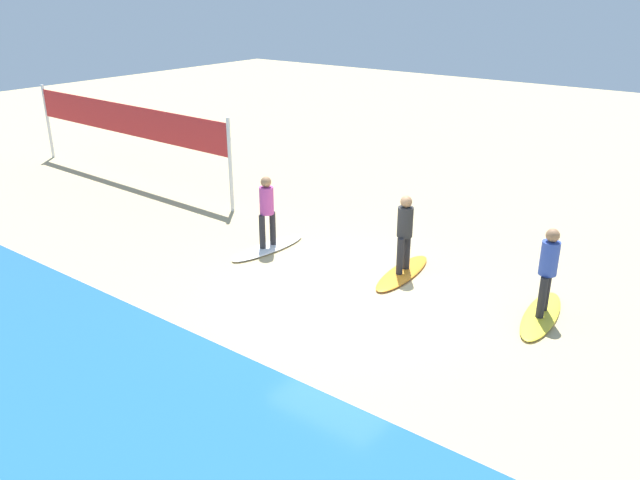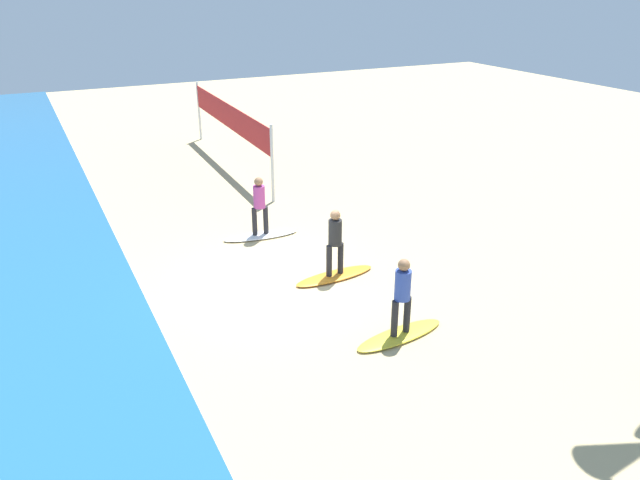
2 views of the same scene
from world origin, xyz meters
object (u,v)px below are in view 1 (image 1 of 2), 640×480
(surfboard_orange, at_px, (402,273))
(volleyball_net, at_px, (125,123))
(surfer_yellow, at_px, (548,266))
(surfer_orange, at_px, (405,228))
(surfer_white, at_px, (267,207))
(surfboard_white, at_px, (268,248))
(surfboard_yellow, at_px, (541,315))

(surfboard_orange, bearing_deg, volleyball_net, -99.10)
(surfer_yellow, height_order, surfer_orange, same)
(surfer_yellow, bearing_deg, surfer_white, 5.92)
(surfer_yellow, distance_m, surfer_white, 6.10)
(surfer_yellow, xyz_separation_m, surfboard_white, (6.07, 0.63, -0.99))
(volleyball_net, bearing_deg, surfer_orange, 175.16)
(surfboard_yellow, bearing_deg, surfer_orange, -98.13)
(surfboard_yellow, xyz_separation_m, surfer_orange, (2.93, -0.06, 0.99))
(volleyball_net, bearing_deg, surfer_white, 167.62)
(surfer_orange, bearing_deg, surfboard_orange, -90.00)
(surfboard_yellow, height_order, volleyball_net, volleyball_net)
(surfboard_yellow, bearing_deg, surfer_white, -91.13)
(surfboard_orange, xyz_separation_m, volleyball_net, (10.17, -0.86, 1.74))
(surfboard_yellow, bearing_deg, surfer_yellow, -0.00)
(surfer_yellow, xyz_separation_m, surfboard_orange, (2.93, -0.06, -0.99))
(surfer_white, xyz_separation_m, volleyball_net, (7.03, -1.54, 0.75))
(surfboard_white, bearing_deg, surfer_orange, 107.82)
(surfboard_yellow, xyz_separation_m, volleyball_net, (13.10, -0.92, 1.74))
(surfer_white, bearing_deg, surfer_yellow, -174.08)
(surfer_orange, distance_m, volleyball_net, 10.23)
(surfboard_white, distance_m, surfer_white, 0.99)
(surfer_yellow, distance_m, surfer_orange, 2.93)
(surfboard_orange, distance_m, surfboard_white, 3.21)
(surfboard_orange, distance_m, volleyball_net, 10.35)
(surfboard_yellow, xyz_separation_m, surfboard_orange, (2.93, -0.06, 0.00))
(surfboard_orange, relative_size, volleyball_net, 0.23)
(surfboard_yellow, height_order, surfer_yellow, surfer_yellow)
(surfboard_white, bearing_deg, surfboard_yellow, 101.43)
(volleyball_net, bearing_deg, surfboard_yellow, 176.00)
(surfboard_orange, xyz_separation_m, surfboard_white, (3.13, 0.68, 0.00))
(surfboard_yellow, xyz_separation_m, surfboard_white, (6.07, 0.63, 0.00))
(surfer_white, height_order, volleyball_net, volleyball_net)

